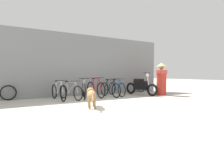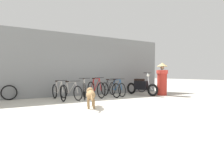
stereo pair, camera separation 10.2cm
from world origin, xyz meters
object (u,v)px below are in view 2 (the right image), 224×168
bicycle_4 (110,89)px  person_in_robes (162,78)px  stray_dog (91,94)px  bicycle_2 (84,90)px  bicycle_5 (117,89)px  bicycle_1 (70,92)px  motorcycle (141,86)px  bicycle_3 (96,89)px  spare_tire_left (142,87)px  spare_tire_right (9,93)px  bicycle_0 (59,92)px

bicycle_4 → person_in_robes: 2.74m
stray_dog → bicycle_4: bearing=-23.1°
bicycle_2 → bicycle_5: bearing=108.8°
bicycle_1 → bicycle_2: (0.62, 0.05, 0.04)m
motorcycle → bicycle_2: bearing=-106.8°
bicycle_5 → stray_dog: 3.08m
bicycle_4 → bicycle_5: 0.46m
motorcycle → bicycle_3: bearing=-109.9°
spare_tire_left → bicycle_3: bearing=-166.1°
bicycle_3 → person_in_robes: size_ratio=1.02×
bicycle_4 → spare_tire_right: bicycle_4 is taller
bicycle_0 → bicycle_3: 1.68m
bicycle_0 → spare_tire_right: bicycle_0 is taller
stray_dog → spare_tire_right: bearing=56.7°
bicycle_2 → spare_tire_left: bicycle_2 is taller
bicycle_1 → stray_dog: size_ratio=1.33×
bicycle_5 → motorcycle: bearing=77.8°
bicycle_2 → spare_tire_right: bearing=-91.0°
motorcycle → person_in_robes: size_ratio=1.20×
bicycle_0 → bicycle_2: bicycle_2 is taller
bicycle_1 → bicycle_5: bearing=75.2°
bicycle_1 → person_in_robes: size_ratio=0.99×
stray_dog → person_in_robes: size_ratio=0.74×
bicycle_4 → spare_tire_right: (-4.13, 0.97, -0.05)m
bicycle_3 → spare_tire_right: size_ratio=2.71×
bicycle_2 → bicycle_3: size_ratio=0.98×
motorcycle → spare_tire_right: motorcycle is taller
spare_tire_left → person_in_robes: bearing=-90.3°
bicycle_2 → person_in_robes: bearing=95.5°
bicycle_3 → person_in_robes: bearing=70.4°
bicycle_1 → person_in_robes: (4.48, -0.69, 0.52)m
stray_dog → bicycle_2: bearing=4.5°
bicycle_0 → bicycle_4: (2.35, -0.08, 0.02)m
motorcycle → stray_dog: bearing=-74.5°
bicycle_0 → person_in_robes: (4.95, -0.75, 0.52)m
bicycle_5 → motorcycle: 1.31m
motorcycle → spare_tire_left: motorcycle is taller
bicycle_0 → bicycle_3: size_ratio=1.03×
bicycle_1 → bicycle_2: bearing=76.9°
bicycle_0 → bicycle_5: (2.79, 0.06, 0.02)m
bicycle_4 → bicycle_3: bearing=-110.0°
person_in_robes → spare_tire_left: size_ratio=2.52×
bicycle_1 → spare_tire_left: (4.49, 0.95, -0.01)m
stray_dog → bicycle_0: bearing=33.9°
bicycle_1 → bicycle_5: 2.32m
bicycle_3 → bicycle_4: bearing=71.4°
spare_tire_right → bicycle_4: bearing=-13.3°
bicycle_1 → person_in_robes: person_in_robes is taller
stray_dog → spare_tire_right: 3.81m
bicycle_0 → spare_tire_left: bearing=93.7°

